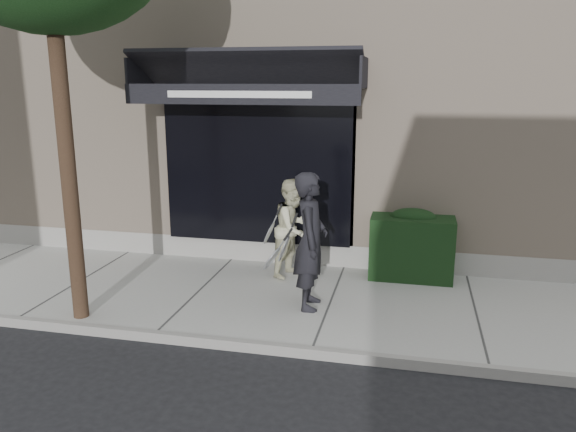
# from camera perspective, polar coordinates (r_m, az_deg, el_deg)

# --- Properties ---
(ground) EXTENTS (80.00, 80.00, 0.00)m
(ground) POSITION_cam_1_polar(r_m,az_deg,el_deg) (8.26, 4.39, -9.27)
(ground) COLOR black
(ground) RESTS_ON ground
(sidewalk) EXTENTS (20.00, 3.00, 0.12)m
(sidewalk) POSITION_cam_1_polar(r_m,az_deg,el_deg) (8.24, 4.40, -8.89)
(sidewalk) COLOR #9F9E99
(sidewalk) RESTS_ON ground
(curb) EXTENTS (20.00, 0.10, 0.14)m
(curb) POSITION_cam_1_polar(r_m,az_deg,el_deg) (6.85, 2.46, -13.68)
(curb) COLOR gray
(curb) RESTS_ON ground
(building_facade) EXTENTS (14.30, 8.04, 5.64)m
(building_facade) POSITION_cam_1_polar(r_m,az_deg,el_deg) (12.55, 7.93, 11.33)
(building_facade) COLOR beige
(building_facade) RESTS_ON ground
(hedge) EXTENTS (1.30, 0.70, 1.14)m
(hedge) POSITION_cam_1_polar(r_m,az_deg,el_deg) (9.16, 12.45, -2.89)
(hedge) COLOR black
(hedge) RESTS_ON sidewalk
(pedestrian_front) EXTENTS (0.81, 0.96, 1.90)m
(pedestrian_front) POSITION_cam_1_polar(r_m,az_deg,el_deg) (7.67, 2.28, -2.57)
(pedestrian_front) COLOR black
(pedestrian_front) RESTS_ON sidewalk
(pedestrian_back) EXTENTS (0.86, 0.94, 1.59)m
(pedestrian_back) POSITION_cam_1_polar(r_m,az_deg,el_deg) (8.97, 0.54, -1.22)
(pedestrian_back) COLOR beige
(pedestrian_back) RESTS_ON sidewalk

